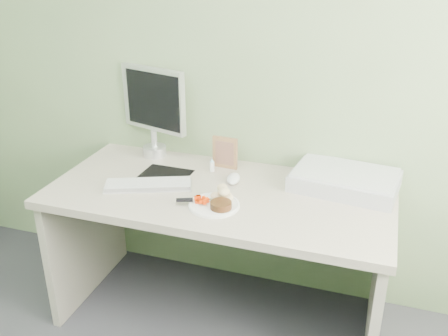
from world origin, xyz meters
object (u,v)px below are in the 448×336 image
(plate, at_px, (214,205))
(monitor, at_px, (154,107))
(desk, at_px, (219,224))
(scanner, at_px, (345,181))

(plate, bearing_deg, monitor, 137.08)
(monitor, bearing_deg, plate, -26.96)
(desk, distance_m, plate, 0.24)
(plate, relative_size, monitor, 0.47)
(plate, xyz_separation_m, monitor, (-0.50, 0.46, 0.26))
(desk, height_order, monitor, monitor)
(desk, bearing_deg, plate, -79.34)
(scanner, bearing_deg, plate, -137.82)
(desk, xyz_separation_m, monitor, (-0.47, 0.31, 0.45))
(plate, bearing_deg, scanner, 34.94)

